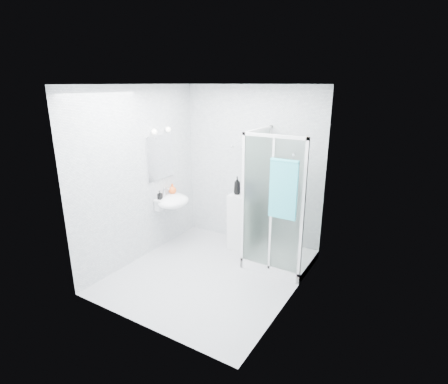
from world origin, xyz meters
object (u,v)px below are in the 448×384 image
Objects in this scene: storage_cabinet at (243,222)px; shampoo_bottle_a at (237,185)px; shower_enclosure at (274,237)px; shampoo_bottle_b at (249,188)px; hand_towel at (283,188)px; soap_dispenser_orange at (172,189)px; wall_basin at (172,201)px; soap_dispenser_black at (160,195)px.

storage_cabinet is 3.23× the size of shampoo_bottle_a.
shower_enclosure reaches higher than shampoo_bottle_b.
storage_cabinet is at bearing 144.82° from hand_towel.
shower_enclosure is 1.01m from hand_towel.
shower_enclosure is at bearing 122.27° from hand_towel.
soap_dispenser_orange is (-1.12, -0.38, 0.48)m from storage_cabinet.
shampoo_bottle_a is at bearing -171.58° from shampoo_bottle_b.
shampoo_bottle_b reaches higher than soap_dispenser_orange.
wall_basin is at bearing -149.78° from shampoo_bottle_a.
soap_dispenser_black is at bearing -148.96° from shampoo_bottle_b.
shower_enclosure is at bearing 4.60° from soap_dispenser_orange.
soap_dispenser_black is at bearing -144.53° from storage_cabinet.
shampoo_bottle_b is at bearing -0.51° from storage_cabinet.
hand_towel is at bearing -31.23° from shampoo_bottle_a.
shower_enclosure is at bearing -17.98° from storage_cabinet.
storage_cabinet is 1.42m from hand_towel.
soap_dispenser_orange is (-0.12, 0.17, 0.15)m from wall_basin.
soap_dispenser_black reaches higher than storage_cabinet.
shampoo_bottle_b is (-0.82, 0.64, -0.29)m from hand_towel.
shampoo_bottle_a reaches higher than storage_cabinet.
storage_cabinet is at bearing 33.31° from soap_dispenser_black.
shower_enclosure is 14.23× the size of soap_dispenser_black.
shower_enclosure is at bearing 10.81° from wall_basin.
hand_towel is at bearing -2.55° from wall_basin.
shower_enclosure is at bearing 15.29° from soap_dispenser_black.
wall_basin is 1.08m from shampoo_bottle_a.
shower_enclosure is 7.72× the size of shampoo_bottle_b.
hand_towel is at bearing -33.01° from storage_cabinet.
hand_towel is (1.91, -0.09, 0.54)m from wall_basin.
hand_towel reaches higher than soap_dispenser_orange.
shampoo_bottle_b is 1.28m from soap_dispenser_orange.
storage_cabinet is at bearing 18.81° from shampoo_bottle_a.
shower_enclosure is 1.72m from wall_basin.
soap_dispenser_orange is at bearing 172.76° from hand_towel.
wall_basin is at bearing -148.61° from storage_cabinet.
soap_dispenser_orange is at bearing -162.62° from shampoo_bottle_b.
storage_cabinet is (-0.66, 0.24, 0.02)m from shower_enclosure.
shampoo_bottle_a is 1.09m from soap_dispenser_orange.
shower_enclosure is at bearing -22.78° from shampoo_bottle_b.
shampoo_bottle_b is 1.40m from soap_dispenser_black.
storage_cabinet is 1.18× the size of hand_towel.
shampoo_bottle_a is 2.04× the size of soap_dispenser_black.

